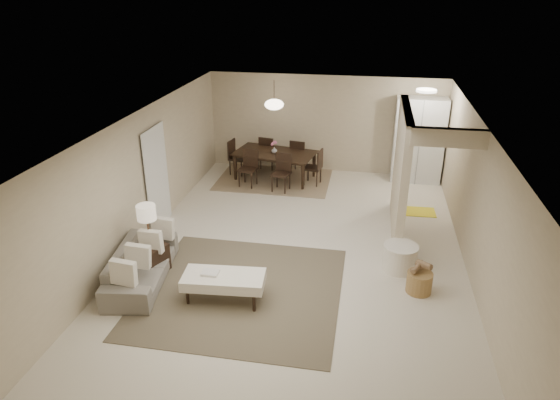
% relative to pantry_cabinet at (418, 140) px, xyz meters
% --- Properties ---
extents(floor, '(9.00, 9.00, 0.00)m').
position_rel_pantry_cabinet_xyz_m(floor, '(-2.35, -4.15, -1.05)').
color(floor, beige).
rests_on(floor, ground).
extents(ceiling, '(9.00, 9.00, 0.00)m').
position_rel_pantry_cabinet_xyz_m(ceiling, '(-2.35, -4.15, 1.45)').
color(ceiling, white).
rests_on(ceiling, back_wall).
extents(back_wall, '(6.00, 0.00, 6.00)m').
position_rel_pantry_cabinet_xyz_m(back_wall, '(-2.35, 0.35, 0.20)').
color(back_wall, '#C0AE91').
rests_on(back_wall, floor).
extents(left_wall, '(0.00, 9.00, 9.00)m').
position_rel_pantry_cabinet_xyz_m(left_wall, '(-5.35, -4.15, 0.20)').
color(left_wall, '#C0AE91').
rests_on(left_wall, floor).
extents(right_wall, '(0.00, 9.00, 9.00)m').
position_rel_pantry_cabinet_xyz_m(right_wall, '(0.65, -4.15, 0.20)').
color(right_wall, '#C0AE91').
rests_on(right_wall, floor).
extents(partition, '(0.15, 2.50, 2.50)m').
position_rel_pantry_cabinet_xyz_m(partition, '(-0.55, -2.90, 0.20)').
color(partition, '#C0AE91').
rests_on(partition, floor).
extents(doorway, '(0.04, 0.90, 2.04)m').
position_rel_pantry_cabinet_xyz_m(doorway, '(-5.32, -3.55, -0.03)').
color(doorway, black).
rests_on(doorway, floor).
extents(pantry_cabinet, '(1.20, 0.55, 2.10)m').
position_rel_pantry_cabinet_xyz_m(pantry_cabinet, '(0.00, 0.00, 0.00)').
color(pantry_cabinet, white).
rests_on(pantry_cabinet, floor).
extents(flush_light, '(0.44, 0.44, 0.05)m').
position_rel_pantry_cabinet_xyz_m(flush_light, '(-0.05, -0.95, 1.41)').
color(flush_light, white).
rests_on(flush_light, ceiling).
extents(living_rug, '(3.20, 3.20, 0.01)m').
position_rel_pantry_cabinet_xyz_m(living_rug, '(-3.08, -5.57, -1.04)').
color(living_rug, brown).
rests_on(living_rug, floor).
extents(sofa, '(2.11, 1.08, 0.59)m').
position_rel_pantry_cabinet_xyz_m(sofa, '(-4.80, -5.57, -0.76)').
color(sofa, gray).
rests_on(sofa, floor).
extents(ottoman_bench, '(1.32, 0.69, 0.46)m').
position_rel_pantry_cabinet_xyz_m(ottoman_bench, '(-3.28, -5.87, -0.68)').
color(ottoman_bench, silver).
rests_on(ottoman_bench, living_rug).
extents(side_table, '(0.59, 0.59, 0.50)m').
position_rel_pantry_cabinet_xyz_m(side_table, '(-4.75, -5.26, -0.80)').
color(side_table, black).
rests_on(side_table, floor).
extents(table_lamp, '(0.32, 0.32, 0.76)m').
position_rel_pantry_cabinet_xyz_m(table_lamp, '(-4.75, -5.26, 0.01)').
color(table_lamp, '#4C3220').
rests_on(table_lamp, side_table).
extents(round_pouf, '(0.60, 0.60, 0.47)m').
position_rel_pantry_cabinet_xyz_m(round_pouf, '(-0.52, -4.43, -0.82)').
color(round_pouf, silver).
rests_on(round_pouf, floor).
extents(wicker_basket, '(0.53, 0.53, 0.35)m').
position_rel_pantry_cabinet_xyz_m(wicker_basket, '(-0.23, -5.07, -0.87)').
color(wicker_basket, olive).
rests_on(wicker_basket, floor).
extents(dining_rug, '(2.80, 2.10, 0.01)m').
position_rel_pantry_cabinet_xyz_m(dining_rug, '(-3.50, -0.56, -1.04)').
color(dining_rug, '#8B7456').
rests_on(dining_rug, floor).
extents(dining_table, '(2.16, 1.45, 0.70)m').
position_rel_pantry_cabinet_xyz_m(dining_table, '(-3.50, -0.56, -0.70)').
color(dining_table, black).
rests_on(dining_table, dining_rug).
extents(dining_chairs, '(2.46, 1.95, 0.90)m').
position_rel_pantry_cabinet_xyz_m(dining_chairs, '(-3.50, -0.56, -0.60)').
color(dining_chairs, black).
rests_on(dining_chairs, dining_rug).
extents(vase, '(0.18, 0.18, 0.15)m').
position_rel_pantry_cabinet_xyz_m(vase, '(-3.50, -0.56, -0.28)').
color(vase, silver).
rests_on(vase, dining_table).
extents(yellow_mat, '(0.86, 0.54, 0.01)m').
position_rel_pantry_cabinet_xyz_m(yellow_mat, '(-0.08, -1.93, -1.04)').
color(yellow_mat, yellow).
rests_on(yellow_mat, floor).
extents(pendant_light, '(0.46, 0.46, 0.71)m').
position_rel_pantry_cabinet_xyz_m(pendant_light, '(-3.50, -0.56, 0.87)').
color(pendant_light, '#4C3220').
rests_on(pendant_light, ceiling).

